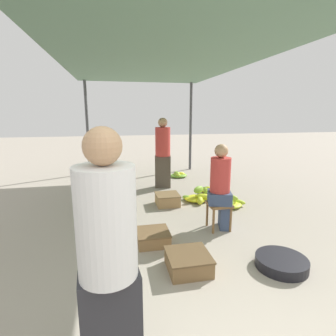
{
  "coord_description": "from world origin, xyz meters",
  "views": [
    {
      "loc": [
        -0.8,
        -0.99,
        1.76
      ],
      "look_at": [
        0.0,
        2.87,
        0.93
      ],
      "focal_mm": 28.0,
      "sensor_mm": 36.0,
      "label": 1
    }
  ],
  "objects_px": {
    "stool": "(219,208)",
    "crate_near": "(188,262)",
    "banana_pile_right_2": "(229,203)",
    "banana_pile_left_1": "(116,176)",
    "vendor_seated": "(221,186)",
    "banana_pile_right_0": "(208,190)",
    "banana_pile_right_1": "(197,197)",
    "vendor_foreground": "(108,261)",
    "basin_black": "(281,263)",
    "banana_pile_left_0": "(110,205)",
    "banana_pile_right_3": "(179,175)",
    "shopper_walking_mid": "(163,152)",
    "crate_far": "(167,199)",
    "crate_mid": "(153,237)"
  },
  "relations": [
    {
      "from": "vendor_seated",
      "to": "shopper_walking_mid",
      "type": "distance_m",
      "value": 2.48
    },
    {
      "from": "banana_pile_left_0",
      "to": "banana_pile_right_0",
      "type": "bearing_deg",
      "value": 15.81
    },
    {
      "from": "crate_far",
      "to": "shopper_walking_mid",
      "type": "distance_m",
      "value": 1.45
    },
    {
      "from": "banana_pile_right_0",
      "to": "shopper_walking_mid",
      "type": "xyz_separation_m",
      "value": [
        -0.9,
        0.67,
        0.79
      ]
    },
    {
      "from": "banana_pile_left_0",
      "to": "crate_mid",
      "type": "distance_m",
      "value": 1.55
    },
    {
      "from": "banana_pile_right_3",
      "to": "crate_far",
      "type": "bearing_deg",
      "value": -109.33
    },
    {
      "from": "banana_pile_left_1",
      "to": "banana_pile_right_1",
      "type": "height_order",
      "value": "banana_pile_right_1"
    },
    {
      "from": "vendor_foreground",
      "to": "banana_pile_right_2",
      "type": "xyz_separation_m",
      "value": [
        2.17,
        2.93,
        -0.8
      ]
    },
    {
      "from": "banana_pile_left_0",
      "to": "banana_pile_right_3",
      "type": "xyz_separation_m",
      "value": [
        1.84,
        2.17,
        -0.01
      ]
    },
    {
      "from": "banana_pile_right_2",
      "to": "vendor_foreground",
      "type": "bearing_deg",
      "value": -126.49
    },
    {
      "from": "banana_pile_left_0",
      "to": "crate_mid",
      "type": "relative_size",
      "value": 1.44
    },
    {
      "from": "banana_pile_right_3",
      "to": "crate_near",
      "type": "xyz_separation_m",
      "value": [
        -0.95,
        -4.31,
        0.04
      ]
    },
    {
      "from": "stool",
      "to": "banana_pile_right_3",
      "type": "relative_size",
      "value": 0.89
    },
    {
      "from": "banana_pile_left_0",
      "to": "banana_pile_right_3",
      "type": "distance_m",
      "value": 2.85
    },
    {
      "from": "basin_black",
      "to": "banana_pile_left_1",
      "type": "xyz_separation_m",
      "value": [
        -1.84,
        4.61,
        0.03
      ]
    },
    {
      "from": "crate_near",
      "to": "shopper_walking_mid",
      "type": "height_order",
      "value": "shopper_walking_mid"
    },
    {
      "from": "vendor_foreground",
      "to": "shopper_walking_mid",
      "type": "bearing_deg",
      "value": 75.4
    },
    {
      "from": "vendor_seated",
      "to": "banana_pile_right_1",
      "type": "bearing_deg",
      "value": 87.41
    },
    {
      "from": "banana_pile_left_0",
      "to": "crate_near",
      "type": "relative_size",
      "value": 1.32
    },
    {
      "from": "basin_black",
      "to": "crate_near",
      "type": "xyz_separation_m",
      "value": [
        -1.07,
        0.17,
        0.04
      ]
    },
    {
      "from": "crate_near",
      "to": "crate_mid",
      "type": "bearing_deg",
      "value": 113.05
    },
    {
      "from": "crate_near",
      "to": "banana_pile_right_3",
      "type": "bearing_deg",
      "value": 77.54
    },
    {
      "from": "banana_pile_left_1",
      "to": "crate_far",
      "type": "distance_m",
      "value": 2.48
    },
    {
      "from": "banana_pile_right_2",
      "to": "crate_far",
      "type": "relative_size",
      "value": 1.33
    },
    {
      "from": "vendor_seated",
      "to": "banana_pile_right_3",
      "type": "bearing_deg",
      "value": 86.99
    },
    {
      "from": "shopper_walking_mid",
      "to": "crate_mid",
      "type": "bearing_deg",
      "value": -103.35
    },
    {
      "from": "crate_mid",
      "to": "vendor_seated",
      "type": "bearing_deg",
      "value": 13.63
    },
    {
      "from": "vendor_seated",
      "to": "crate_near",
      "type": "distance_m",
      "value": 1.37
    },
    {
      "from": "banana_pile_right_2",
      "to": "banana_pile_left_1",
      "type": "bearing_deg",
      "value": 128.94
    },
    {
      "from": "vendor_foreground",
      "to": "stool",
      "type": "bearing_deg",
      "value": 52.34
    },
    {
      "from": "vendor_seated",
      "to": "banana_pile_right_0",
      "type": "height_order",
      "value": "vendor_seated"
    },
    {
      "from": "banana_pile_right_1",
      "to": "stool",
      "type": "bearing_deg",
      "value": -93.41
    },
    {
      "from": "vendor_foreground",
      "to": "banana_pile_right_2",
      "type": "bearing_deg",
      "value": 53.51
    },
    {
      "from": "vendor_seated",
      "to": "banana_pile_right_1",
      "type": "relative_size",
      "value": 2.33
    },
    {
      "from": "vendor_foreground",
      "to": "banana_pile_right_1",
      "type": "distance_m",
      "value": 3.83
    },
    {
      "from": "banana_pile_left_1",
      "to": "banana_pile_right_0",
      "type": "distance_m",
      "value": 2.64
    },
    {
      "from": "basin_black",
      "to": "banana_pile_right_2",
      "type": "height_order",
      "value": "banana_pile_right_2"
    },
    {
      "from": "banana_pile_right_1",
      "to": "vendor_foreground",
      "type": "bearing_deg",
      "value": -116.45
    },
    {
      "from": "banana_pile_left_1",
      "to": "banana_pile_left_0",
      "type": "bearing_deg",
      "value": -92.89
    },
    {
      "from": "vendor_seated",
      "to": "crate_far",
      "type": "bearing_deg",
      "value": 115.68
    },
    {
      "from": "vendor_foreground",
      "to": "banana_pile_left_0",
      "type": "distance_m",
      "value": 3.33
    },
    {
      "from": "banana_pile_right_1",
      "to": "banana_pile_right_3",
      "type": "bearing_deg",
      "value": 86.73
    },
    {
      "from": "crate_far",
      "to": "shopper_walking_mid",
      "type": "relative_size",
      "value": 0.27
    },
    {
      "from": "crate_mid",
      "to": "banana_pile_right_1",
      "type": "bearing_deg",
      "value": 53.75
    },
    {
      "from": "stool",
      "to": "crate_near",
      "type": "distance_m",
      "value": 1.24
    },
    {
      "from": "banana_pile_right_2",
      "to": "banana_pile_right_3",
      "type": "bearing_deg",
      "value": 98.85
    },
    {
      "from": "vendor_seated",
      "to": "shopper_walking_mid",
      "type": "xyz_separation_m",
      "value": [
        -0.44,
        2.44,
        0.17
      ]
    },
    {
      "from": "basin_black",
      "to": "banana_pile_right_1",
      "type": "distance_m",
      "value": 2.43
    },
    {
      "from": "basin_black",
      "to": "banana_pile_right_2",
      "type": "xyz_separation_m",
      "value": [
        0.27,
        2.0,
        0.02
      ]
    },
    {
      "from": "banana_pile_left_1",
      "to": "banana_pile_right_3",
      "type": "height_order",
      "value": "banana_pile_left_1"
    }
  ]
}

